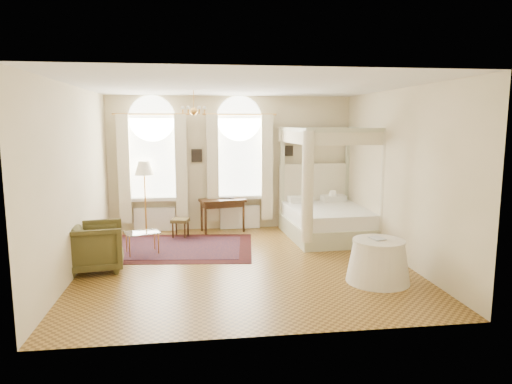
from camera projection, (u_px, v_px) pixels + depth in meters
ground at (244, 264)px, 8.66m from camera, size 6.00×6.00×0.00m
room_walls at (244, 160)px, 8.37m from camera, size 6.00×6.00×6.00m
window_left at (153, 171)px, 11.01m from camera, size 1.62×0.27×3.29m
window_right at (240, 170)px, 11.28m from camera, size 1.62×0.27×3.29m
chandelier at (194, 110)px, 9.28m from camera, size 0.51×0.45×0.50m
wall_pictures at (235, 154)px, 11.30m from camera, size 2.54×0.03×0.39m
canopy_bed at (329, 213)px, 10.57m from camera, size 2.05×2.46×2.54m
nightstand at (328, 216)px, 11.59m from camera, size 0.51×0.49×0.59m
nightstand_lamp at (333, 196)px, 11.48m from camera, size 0.25×0.25×0.37m
writing_desk at (222, 204)px, 11.12m from camera, size 1.17×0.77×0.81m
laptop at (228, 198)px, 11.23m from camera, size 0.38×0.28×0.03m
stool at (180, 222)px, 10.62m from camera, size 0.46×0.46×0.44m
armchair at (96, 247)px, 8.22m from camera, size 1.09×1.07×0.87m
coffee_table at (142, 234)px, 9.28m from camera, size 0.77×0.63×0.45m
floor_lamp at (144, 172)px, 10.81m from camera, size 0.45×0.45×1.75m
oriental_rug at (176, 248)px, 9.74m from camera, size 3.45×2.66×0.01m
side_table at (378, 261)px, 7.64m from camera, size 1.06×1.06×0.72m
book at (372, 239)px, 7.59m from camera, size 0.26×0.31×0.03m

